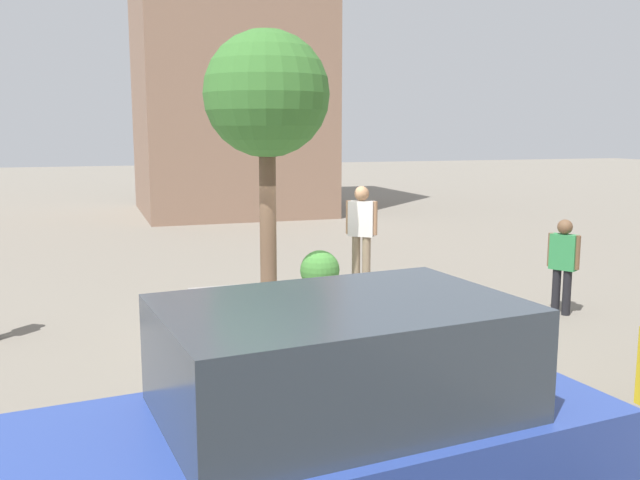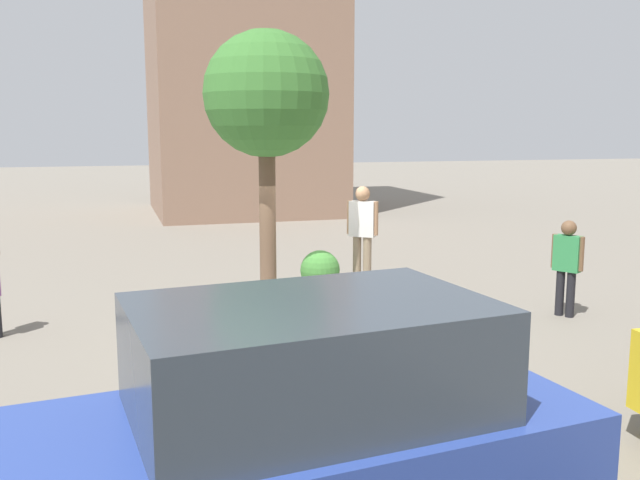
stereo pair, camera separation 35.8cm
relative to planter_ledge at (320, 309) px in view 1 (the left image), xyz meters
name	(u,v)px [view 1 (the left image)]	position (x,y,z in m)	size (l,w,h in m)	color
ground_plane	(304,330)	(0.34, 0.14, -0.32)	(120.00, 120.00, 0.00)	gray
planter_ledge	(320,309)	(0.00, 0.00, 0.00)	(4.33, 1.93, 0.64)	gray
plaza_tree	(267,97)	(0.92, -0.02, 3.63)	(2.08, 2.08, 4.40)	brown
boxwood_shrub	(320,270)	(-0.03, -0.11, 0.67)	(0.70, 0.70, 0.70)	#3D7A33
skateboard	(361,281)	(-0.87, -0.25, 0.38)	(0.81, 0.54, 0.07)	black
skateboarder	(361,226)	(-0.87, -0.25, 1.38)	(0.48, 0.44, 1.72)	#847056
sedan_parked	(319,442)	(2.22, 6.53, 0.78)	(4.82, 2.55, 2.16)	#2D479E
passerby_with_bag	(563,260)	(-4.54, 0.68, 0.72)	(0.42, 0.54, 1.79)	black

